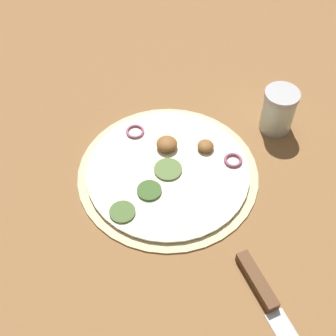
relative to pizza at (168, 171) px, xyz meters
name	(u,v)px	position (x,y,z in m)	size (l,w,h in m)	color
ground_plane	(168,174)	(0.00, 0.00, -0.01)	(3.00, 3.00, 0.00)	olive
pizza	(168,171)	(0.00, 0.00, 0.00)	(0.33, 0.33, 0.03)	beige
knife	(268,301)	(0.12, 0.26, 0.00)	(0.16, 0.24, 0.02)	silver
spice_jar	(278,110)	(-0.22, 0.11, 0.04)	(0.07, 0.07, 0.09)	silver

